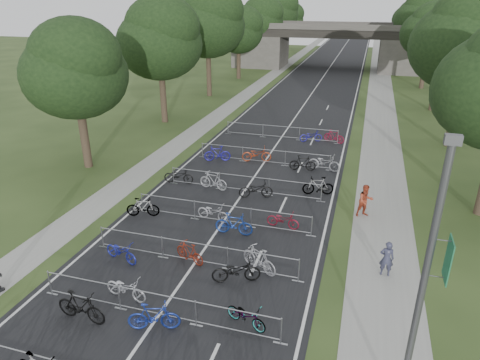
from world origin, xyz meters
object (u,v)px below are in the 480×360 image
Objects in this scene: lamppost at (424,289)px; pedestrian_b at (365,201)px; pedestrian_a at (387,259)px; overpass_bridge at (331,46)px.

pedestrian_b is at bearing 96.30° from lamppost.
lamppost reaches higher than pedestrian_a.
overpass_bridge is 51.61m from pedestrian_b.
overpass_bridge is at bearing 97.53° from lamppost.
lamppost is 7.57m from pedestrian_a.
lamppost reaches higher than pedestrian_b.
lamppost is 4.61× the size of pedestrian_b.
pedestrian_a is (8.02, -56.28, -2.73)m from overpass_bridge.
lamppost is 5.11× the size of pedestrian_a.
overpass_bridge is at bearing 69.23° from pedestrian_b.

